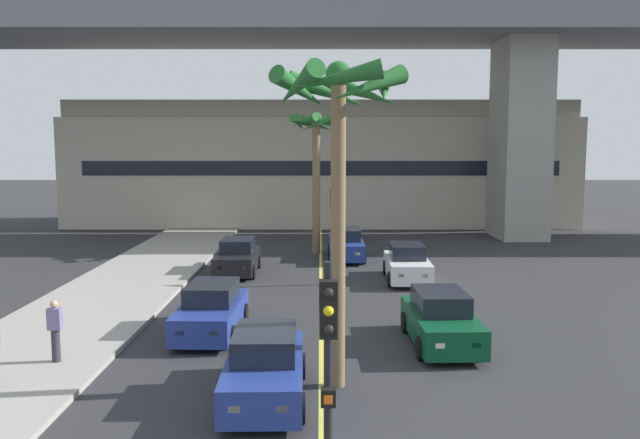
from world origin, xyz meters
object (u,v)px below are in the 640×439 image
at_px(car_queue_fourth, 236,257).
at_px(pedestrian_far_along, 53,330).
at_px(car_queue_sixth, 210,311).
at_px(traffic_light_median_far, 331,220).
at_px(car_queue_second, 263,368).
at_px(car_queue_third, 405,264).
at_px(traffic_light_median_near, 327,373).
at_px(car_queue_fifth, 344,245).
at_px(car_queue_front, 439,320).
at_px(palm_tree_near_median, 315,142).
at_px(palm_tree_mid_median, 337,122).

relative_size(car_queue_fourth, pedestrian_far_along, 2.53).
bearing_deg(car_queue_sixth, traffic_light_median_far, 60.93).
distance_m(car_queue_second, car_queue_third, 13.77).
xyz_separation_m(traffic_light_median_near, traffic_light_median_far, (0.43, 17.71, 0.00)).
relative_size(car_queue_fifth, pedestrian_far_along, 2.53).
bearing_deg(traffic_light_median_far, car_queue_third, 15.55).
distance_m(car_queue_second, car_queue_fourth, 14.65).
bearing_deg(car_queue_fifth, car_queue_third, -65.12).
xyz_separation_m(car_queue_front, car_queue_third, (0.24, 8.87, 0.00)).
relative_size(car_queue_sixth, traffic_light_median_near, 0.99).
bearing_deg(car_queue_second, car_queue_third, 68.81).
relative_size(car_queue_second, palm_tree_near_median, 0.55).
height_order(car_queue_front, car_queue_fourth, same).
distance_m(car_queue_third, car_queue_fifth, 5.70).
bearing_deg(car_queue_sixth, traffic_light_median_near, -72.36).
bearing_deg(car_queue_front, pedestrian_far_along, -169.66).
bearing_deg(palm_tree_mid_median, car_queue_fourth, 106.98).
bearing_deg(traffic_light_median_near, car_queue_fifth, 87.07).
distance_m(car_queue_third, pedestrian_far_along, 15.10).
bearing_deg(car_queue_second, palm_tree_near_median, 86.95).
distance_m(car_queue_fourth, car_queue_fifth, 6.20).
bearing_deg(traffic_light_median_near, car_queue_sixth, 107.64).
relative_size(car_queue_third, traffic_light_median_far, 0.99).
relative_size(car_queue_fourth, car_queue_fifth, 1.00).
bearing_deg(car_queue_fifth, palm_tree_near_median, 128.62).
distance_m(car_queue_second, palm_tree_near_median, 20.62).
xyz_separation_m(traffic_light_median_near, palm_tree_mid_median, (0.33, 6.53, 3.56)).
xyz_separation_m(car_queue_front, pedestrian_far_along, (-10.34, -1.89, 0.28)).
relative_size(car_queue_fourth, palm_tree_near_median, 0.55).
bearing_deg(car_queue_third, car_queue_fourth, 167.92).
height_order(car_queue_fifth, pedestrian_far_along, pedestrian_far_along).
distance_m(car_queue_second, traffic_light_median_far, 12.25).
relative_size(car_queue_third, car_queue_sixth, 1.00).
height_order(car_queue_fourth, traffic_light_median_far, traffic_light_median_far).
height_order(car_queue_fourth, traffic_light_median_near, traffic_light_median_near).
distance_m(traffic_light_median_near, traffic_light_median_far, 17.71).
height_order(car_queue_fifth, traffic_light_median_far, traffic_light_median_far).
height_order(car_queue_front, traffic_light_median_near, traffic_light_median_near).
height_order(palm_tree_near_median, palm_tree_mid_median, palm_tree_mid_median).
bearing_deg(car_queue_fourth, palm_tree_mid_median, -73.02).
distance_m(car_queue_third, car_queue_sixth, 10.53).
xyz_separation_m(car_queue_sixth, traffic_light_median_far, (3.86, 6.94, 1.99)).
distance_m(car_queue_fourth, traffic_light_median_far, 5.33).
xyz_separation_m(car_queue_third, palm_tree_mid_median, (-3.29, -12.07, 5.55)).
bearing_deg(car_queue_fifth, car_queue_fourth, -144.77).
relative_size(car_queue_third, car_queue_fourth, 1.01).
bearing_deg(car_queue_fifth, car_queue_front, -81.26).
bearing_deg(car_queue_fourth, car_queue_second, -80.22).
height_order(car_queue_fourth, pedestrian_far_along, pedestrian_far_along).
bearing_deg(traffic_light_median_far, palm_tree_near_median, 95.23).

